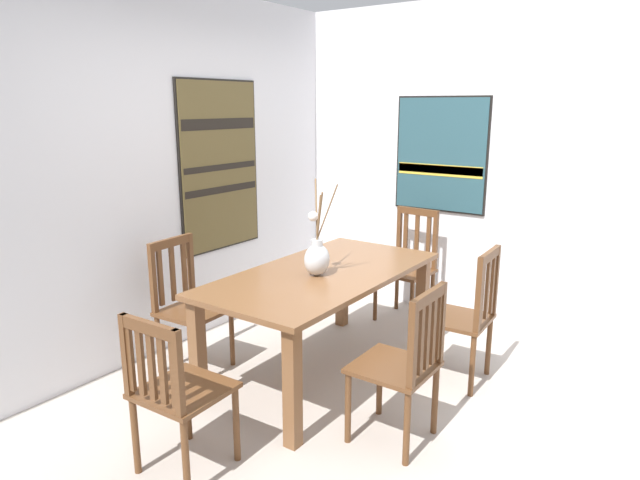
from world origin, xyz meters
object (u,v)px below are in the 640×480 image
centerpiece_vase (317,256)px  chair_2 (404,362)px  chair_0 (408,265)px  chair_3 (175,390)px  dining_table (323,287)px  painting_on_back_wall (219,166)px  painting_on_side_wall (441,155)px  chair_4 (465,315)px  chair_1 (188,304)px

centerpiece_vase → chair_2: centerpiece_vase is taller
centerpiece_vase → chair_0: centerpiece_vase is taller
chair_2 → chair_3: (-0.90, 0.81, -0.01)m
dining_table → chair_3: bearing=-178.6°
dining_table → painting_on_back_wall: 1.44m
chair_0 → painting_on_back_wall: bearing=129.9°
dining_table → painting_on_side_wall: bearing=-4.3°
chair_4 → painting_on_side_wall: bearing=31.9°
chair_0 → painting_on_back_wall: 1.82m
chair_0 → chair_2: 1.92m
centerpiece_vase → chair_2: 0.98m
dining_table → chair_2: chair_2 is taller
centerpiece_vase → painting_on_back_wall: (0.36, 1.23, 0.49)m
centerpiece_vase → chair_4: centerpiece_vase is taller
centerpiece_vase → chair_1: centerpiece_vase is taller
painting_on_side_wall → chair_4: bearing=-148.1°
chair_4 → chair_2: bearing=179.4°
chair_4 → painting_on_side_wall: painting_on_side_wall is taller
centerpiece_vase → painting_on_back_wall: bearing=73.7°
dining_table → chair_2: bearing=-117.1°
centerpiece_vase → painting_on_side_wall: size_ratio=0.62×
dining_table → centerpiece_vase: (-0.09, -0.01, 0.24)m
centerpiece_vase → chair_2: bearing=-112.6°
chair_0 → chair_3: size_ratio=1.11×
chair_2 → chair_4: chair_4 is taller
chair_4 → centerpiece_vase: bearing=122.9°
painting_on_back_wall → painting_on_side_wall: size_ratio=1.38×
chair_0 → painting_on_side_wall: bearing=-18.9°
chair_3 → painting_on_back_wall: size_ratio=0.64×
painting_on_back_wall → dining_table: bearing=-102.7°
chair_1 → chair_2: (0.05, -1.67, 0.00)m
dining_table → chair_0: bearing=-0.4°
dining_table → painting_on_back_wall: (0.27, 1.22, 0.72)m
dining_table → chair_1: bearing=119.9°
chair_4 → chair_3: bearing=155.5°
dining_table → centerpiece_vase: centerpiece_vase is taller
chair_3 → painting_on_side_wall: (2.96, -0.09, 0.95)m
dining_table → chair_0: 1.31m
chair_0 → chair_2: (-1.73, -0.83, -0.01)m
dining_table → painting_on_back_wall: painting_on_back_wall is taller
painting_on_side_wall → chair_2: bearing=-160.7°
dining_table → chair_3: 1.34m
centerpiece_vase → painting_on_back_wall: painting_on_back_wall is taller
chair_0 → chair_1: (-1.77, 0.84, -0.01)m
chair_1 → painting_on_back_wall: bearing=27.4°
painting_on_side_wall → centerpiece_vase: bearing=176.3°
chair_0 → painting_on_side_wall: (0.33, -0.11, 0.93)m
chair_0 → painting_on_back_wall: painting_on_back_wall is taller
chair_0 → chair_2: size_ratio=1.06×
chair_3 → chair_0: bearing=0.5°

